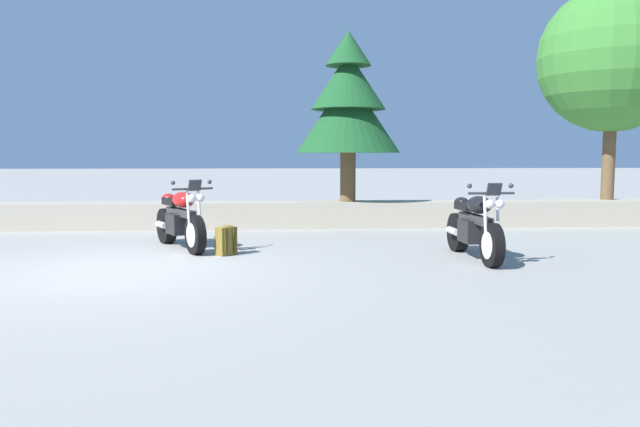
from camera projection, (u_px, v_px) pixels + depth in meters
name	position (u px, v px, depth m)	size (l,w,h in m)	color
ground_plane	(115.00, 272.00, 8.10)	(120.00, 120.00, 0.00)	gray
stone_wall	(176.00, 215.00, 12.84)	(36.00, 0.80, 0.55)	#A89E89
motorcycle_red_near_left	(180.00, 220.00, 10.04)	(1.17, 1.89, 1.18)	black
motorcycle_black_centre	(474.00, 227.00, 9.06)	(0.67, 2.06, 1.18)	black
rider_backpack	(226.00, 240.00, 9.43)	(0.35, 0.35, 0.47)	brown
pine_tree_far_left	(348.00, 102.00, 12.92)	(2.23, 2.23, 3.63)	brown
leafy_tree_mid_left	(623.00, 61.00, 13.28)	(3.42, 3.25, 4.76)	brown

